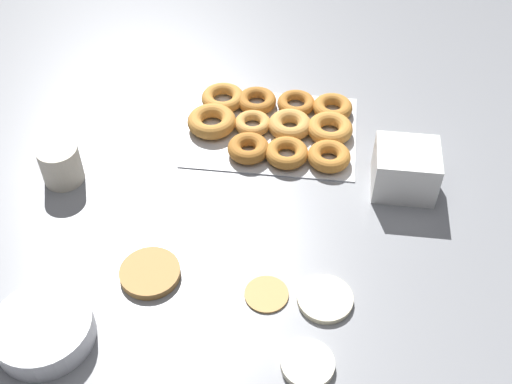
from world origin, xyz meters
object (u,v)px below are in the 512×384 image
(pancake_0, at_px, (325,299))
(donut_tray, at_px, (275,125))
(pancake_3, at_px, (308,364))
(pancake_2, at_px, (266,294))
(container_stack, at_px, (405,169))
(pancake_1, at_px, (150,273))
(paper_cup, at_px, (61,164))
(batter_bowl, at_px, (44,330))

(pancake_0, distance_m, donut_tray, 0.48)
(pancake_3, bearing_deg, pancake_2, -58.12)
(pancake_0, height_order, pancake_3, pancake_3)
(container_stack, bearing_deg, pancake_1, 31.62)
(pancake_1, xyz_separation_m, paper_cup, (0.24, -0.23, 0.04))
(pancake_1, xyz_separation_m, pancake_2, (-0.22, 0.02, -0.00))
(donut_tray, height_order, container_stack, container_stack)
(pancake_2, distance_m, donut_tray, 0.46)
(pancake_1, relative_size, pancake_3, 1.25)
(container_stack, bearing_deg, pancake_2, 50.61)
(pancake_0, xyz_separation_m, paper_cup, (0.57, -0.25, 0.04))
(pancake_2, height_order, pancake_3, pancake_3)
(pancake_0, bearing_deg, paper_cup, -23.41)
(pancake_2, xyz_separation_m, pancake_3, (-0.08, 0.13, 0.00))
(pancake_0, relative_size, paper_cup, 1.17)
(donut_tray, distance_m, paper_cup, 0.48)
(pancake_3, bearing_deg, pancake_1, -26.54)
(pancake_1, height_order, paper_cup, paper_cup)
(pancake_1, distance_m, batter_bowl, 0.21)
(pancake_2, height_order, batter_bowl, batter_bowl)
(pancake_2, xyz_separation_m, container_stack, (-0.26, -0.31, 0.05))
(pancake_0, relative_size, container_stack, 0.79)
(pancake_3, relative_size, paper_cup, 1.04)
(pancake_3, bearing_deg, donut_tray, -79.05)
(pancake_3, bearing_deg, paper_cup, -34.89)
(paper_cup, bearing_deg, pancake_1, 136.61)
(container_stack, distance_m, paper_cup, 0.72)
(paper_cup, bearing_deg, donut_tray, -154.15)
(pancake_3, height_order, paper_cup, paper_cup)
(donut_tray, relative_size, batter_bowl, 2.26)
(pancake_0, xyz_separation_m, pancake_2, (0.11, 0.00, -0.00))
(pancake_1, bearing_deg, pancake_3, 153.46)
(pancake_1, xyz_separation_m, container_stack, (-0.48, -0.29, 0.04))
(pancake_3, distance_m, donut_tray, 0.60)
(pancake_3, height_order, container_stack, container_stack)
(pancake_3, relative_size, batter_bowl, 0.53)
(batter_bowl, bearing_deg, paper_cup, -75.96)
(pancake_0, distance_m, paper_cup, 0.62)
(pancake_0, height_order, batter_bowl, batter_bowl)
(paper_cup, bearing_deg, pancake_0, 156.59)
(pancake_2, bearing_deg, pancake_1, -4.56)
(pancake_2, distance_m, pancake_3, 0.16)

